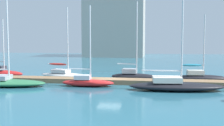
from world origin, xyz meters
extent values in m
plane|color=#286075|center=(0.00, 0.00, 0.00)|extent=(120.00, 120.00, 0.00)
cube|color=#846647|center=(0.00, 0.00, 0.24)|extent=(32.94, 2.00, 0.49)
ellipsoid|color=#B21E1E|center=(-13.96, 2.87, 0.42)|extent=(5.53, 1.95, 0.83)
cylinder|color=silver|center=(-13.69, 2.86, 3.98)|extent=(0.13, 0.13, 6.31)
ellipsoid|color=#2D7047|center=(-9.97, -3.48, 0.34)|extent=(8.39, 3.37, 0.67)
cylinder|color=silver|center=(-9.56, -3.44, 6.94)|extent=(0.15, 0.15, 12.53)
ellipsoid|color=white|center=(-5.86, 3.13, 0.31)|extent=(7.13, 3.45, 0.62)
cube|color=silver|center=(-6.52, 3.29, 0.83)|extent=(2.32, 1.77, 0.40)
cylinder|color=silver|center=(-5.52, 3.05, 4.54)|extent=(0.14, 0.14, 7.84)
cylinder|color=silver|center=(-6.93, 3.39, 1.65)|extent=(2.84, 0.79, 0.11)
ellipsoid|color=#B72D28|center=(-6.93, 3.39, 1.65)|extent=(2.61, 0.96, 0.28)
ellipsoid|color=#B21E1E|center=(-1.79, -2.23, 0.34)|extent=(5.31, 1.84, 0.69)
cube|color=silver|center=(-2.31, -2.25, 0.91)|extent=(1.62, 1.19, 0.45)
cylinder|color=silver|center=(-1.53, -2.22, 4.34)|extent=(0.13, 0.13, 7.30)
cylinder|color=silver|center=(-2.63, -2.27, 1.73)|extent=(2.20, 0.21, 0.11)
ellipsoid|color=black|center=(2.49, 2.55, 0.40)|extent=(5.46, 2.07, 0.80)
cube|color=#9EA3AD|center=(1.96, 2.60, 1.07)|extent=(1.70, 1.26, 0.52)
cylinder|color=silver|center=(2.76, 2.53, 4.87)|extent=(0.13, 0.13, 8.13)
cylinder|color=silver|center=(1.64, 2.63, 1.86)|extent=(2.24, 0.31, 0.11)
ellipsoid|color=black|center=(6.80, -3.24, 0.39)|extent=(8.81, 3.17, 0.77)
cube|color=silver|center=(5.94, -3.30, 1.02)|extent=(2.72, 1.97, 0.50)
cylinder|color=silver|center=(7.23, -3.20, 6.81)|extent=(0.15, 0.15, 12.08)
cylinder|color=silver|center=(5.42, -3.34, 1.82)|extent=(3.63, 0.38, 0.12)
ellipsoid|color=black|center=(9.82, 2.65, 0.39)|extent=(5.98, 2.01, 0.77)
cube|color=silver|center=(9.24, 2.61, 1.02)|extent=(1.83, 1.27, 0.50)
cylinder|color=silver|center=(10.12, 2.67, 4.06)|extent=(0.14, 0.14, 6.58)
cylinder|color=silver|center=(8.88, 2.59, 1.83)|extent=(2.48, 0.25, 0.11)
ellipsoid|color=teal|center=(8.88, 2.59, 1.83)|extent=(2.25, 0.49, 0.28)
cube|color=#ADA89E|center=(-5.95, 46.67, 8.93)|extent=(15.48, 13.54, 17.86)
camera|label=1|loc=(4.85, -29.28, 4.74)|focal=44.99mm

